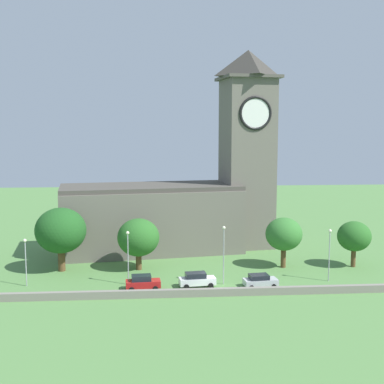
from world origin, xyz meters
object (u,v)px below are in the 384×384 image
tree_riverside_east (61,231)px  church (186,192)px  streetlamp_west_end (25,254)px  streetlamp_east_mid (330,247)px  car_silver (260,281)px  tree_churchyard (354,236)px  streetlamp_west_mid (128,249)px  tree_riverside_west (284,234)px  streetlamp_central (224,246)px  car_red (143,282)px  car_white (197,280)px  tree_by_tower (138,238)px

tree_riverside_east → church: bearing=33.2°
streetlamp_west_end → streetlamp_east_mid: (39.97, -0.81, 0.47)m
church → streetlamp_east_mid: (17.89, -19.93, -4.95)m
car_silver → streetlamp_east_mid: (9.72, 1.82, 3.88)m
car_silver → tree_riverside_east: bearing=160.6°
streetlamp_east_mid → tree_churchyard: streetlamp_east_mid is taller
car_silver → streetlamp_west_mid: 17.65m
tree_churchyard → streetlamp_west_mid: bearing=-169.3°
tree_riverside_west → streetlamp_central: bearing=-143.1°
church → tree_riverside_west: church is taller
car_red → tree_riverside_west: 22.71m
car_red → car_white: car_white is taller
car_white → tree_churchyard: bearing=18.2°
streetlamp_central → tree_riverside_east: (-22.37, 7.98, 0.77)m
tree_riverside_west → church: bearing=136.5°
streetlamp_west_mid → car_silver: bearing=-7.6°
streetlamp_central → tree_by_tower: streetlamp_central is taller
car_white → streetlamp_central: (3.59, 0.89, 4.15)m
car_red → tree_riverside_west: size_ratio=0.61×
streetlamp_east_mid → tree_riverside_east: size_ratio=0.77×
streetlamp_east_mid → tree_churchyard: 9.02m
tree_by_tower → tree_riverside_west: (21.25, -0.38, 0.23)m
tree_riverside_east → tree_riverside_west: (32.29, -0.54, -0.92)m
car_red → streetlamp_east_mid: (24.86, 1.83, 3.76)m
streetlamp_west_mid → tree_riverside_east: size_ratio=0.78×
car_red → streetlamp_west_end: bearing=170.1°
car_silver → tree_by_tower: (-15.90, 9.32, 3.90)m
church → tree_riverside_east: size_ratio=4.04×
church → tree_riverside_west: (13.52, -12.81, -4.70)m
streetlamp_east_mid → tree_riverside_east: tree_riverside_east is taller
car_red → tree_by_tower: 10.10m
car_white → streetlamp_east_mid: size_ratio=0.68×
car_white → tree_riverside_west: (13.51, 8.33, 4.00)m
tree_by_tower → tree_churchyard: size_ratio=1.10×
car_red → car_white: 7.00m
streetlamp_west_mid → car_white: bearing=-10.7°
car_silver → streetlamp_west_end: streetlamp_west_end is taller
car_white → streetlamp_west_mid: size_ratio=0.68×
tree_riverside_east → tree_churchyard: tree_riverside_east is taller
streetlamp_west_end → tree_by_tower: tree_by_tower is taller
church → car_silver: bearing=-69.4°
streetlamp_central → church: bearing=100.1°
car_white → tree_by_tower: tree_by_tower is taller
streetlamp_east_mid → streetlamp_west_end: bearing=178.8°
streetlamp_west_mid → streetlamp_central: streetlamp_central is taller
streetlamp_west_end → tree_riverside_west: tree_riverside_west is taller
church → tree_riverside_east: (-18.77, -12.28, -3.78)m
streetlamp_west_end → streetlamp_west_mid: streetlamp_west_mid is taller
church → streetlamp_central: 21.08m
tree_riverside_east → tree_by_tower: tree_riverside_east is taller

